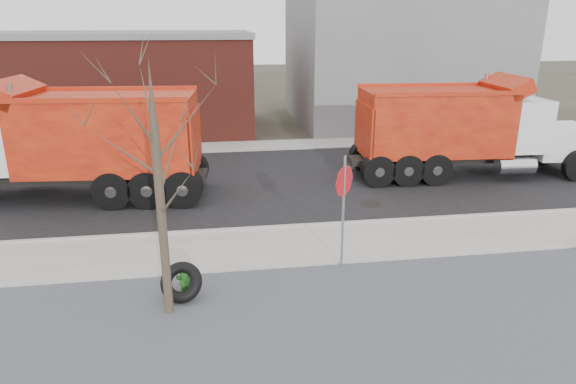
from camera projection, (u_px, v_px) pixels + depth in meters
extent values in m
plane|color=#383328|center=(299.00, 251.00, 13.65)|extent=(120.00, 120.00, 0.00)
cube|color=slate|center=(328.00, 323.00, 10.37)|extent=(60.00, 5.00, 0.03)
cube|color=#9E9B93|center=(297.00, 246.00, 13.88)|extent=(60.00, 2.50, 0.06)
cube|color=#9E9B93|center=(290.00, 227.00, 15.09)|extent=(60.00, 0.15, 0.11)
cube|color=black|center=(271.00, 181.00, 19.56)|extent=(60.00, 9.40, 0.02)
cube|color=#9E9B93|center=(257.00, 146.00, 24.89)|extent=(60.00, 2.00, 0.06)
cube|color=gray|center=(397.00, 52.00, 30.52)|extent=(12.00, 10.00, 8.00)
cube|color=maroon|center=(61.00, 86.00, 27.38)|extent=(20.00, 8.00, 5.00)
cube|color=gray|center=(54.00, 34.00, 26.54)|extent=(20.20, 8.20, 0.30)
cylinder|color=#382D23|center=(162.00, 224.00, 10.13)|extent=(0.18, 0.18, 4.00)
cone|color=#382D23|center=(151.00, 92.00, 9.30)|extent=(0.14, 0.14, 1.20)
cylinder|color=#2E6E29|center=(186.00, 293.00, 11.50)|extent=(0.40, 0.40, 0.05)
cylinder|color=#2E6E29|center=(186.00, 282.00, 11.42)|extent=(0.21, 0.21, 0.54)
cylinder|color=#2E6E29|center=(185.00, 272.00, 11.34)|extent=(0.27, 0.27, 0.05)
sphere|color=#2E6E29|center=(185.00, 268.00, 11.31)|extent=(0.22, 0.22, 0.22)
cylinder|color=#2E6E29|center=(184.00, 264.00, 11.28)|extent=(0.05, 0.05, 0.05)
cylinder|color=#2E6E29|center=(179.00, 278.00, 11.42)|extent=(0.14, 0.13, 0.10)
cylinder|color=#2E6E29|center=(192.00, 279.00, 11.36)|extent=(0.14, 0.13, 0.10)
cylinder|color=#2E6E29|center=(183.00, 282.00, 11.25)|extent=(0.17, 0.15, 0.14)
torus|color=black|center=(181.00, 282.00, 11.17)|extent=(1.06, 0.96, 0.87)
cylinder|color=gray|center=(343.00, 214.00, 12.29)|extent=(0.06, 0.06, 2.85)
cylinder|color=red|center=(344.00, 181.00, 12.03)|extent=(0.57, 0.57, 0.77)
cube|color=black|center=(465.00, 158.00, 20.06)|extent=(9.24, 1.40, 0.24)
cube|color=silver|center=(558.00, 141.00, 20.22)|extent=(2.47, 2.22, 1.18)
cube|color=silver|center=(515.00, 123.00, 19.80)|extent=(1.84, 2.56, 1.94)
cube|color=black|center=(536.00, 108.00, 19.70)|extent=(0.16, 2.15, 0.86)
cube|color=red|center=(434.00, 122.00, 19.46)|extent=(5.51, 2.85, 2.37)
cylinder|color=silver|center=(483.00, 106.00, 20.53)|extent=(0.16, 0.16, 2.58)
cylinder|color=black|center=(543.00, 151.00, 21.56)|extent=(1.20, 0.38, 1.18)
cylinder|color=black|center=(390.00, 155.00, 20.81)|extent=(1.20, 0.38, 1.18)
cylinder|color=black|center=(406.00, 169.00, 18.86)|extent=(1.20, 0.38, 1.18)
cube|color=black|center=(70.00, 178.00, 17.44)|extent=(9.27, 1.78, 0.25)
cube|color=silver|center=(7.00, 137.00, 16.88)|extent=(2.02, 2.74, 2.03)
cube|color=red|center=(109.00, 133.00, 17.04)|extent=(5.86, 3.19, 2.48)
cylinder|color=silver|center=(17.00, 128.00, 15.75)|extent=(0.17, 0.17, 2.71)
cylinder|color=black|center=(148.00, 189.00, 16.61)|extent=(1.27, 0.45, 1.24)
cylinder|color=black|center=(160.00, 170.00, 18.66)|extent=(1.27, 0.45, 1.24)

